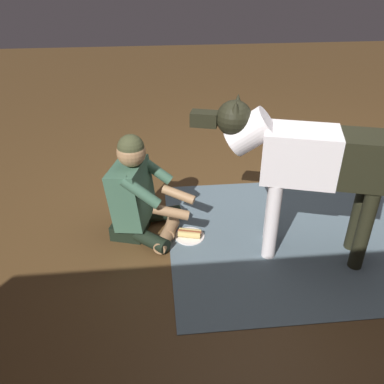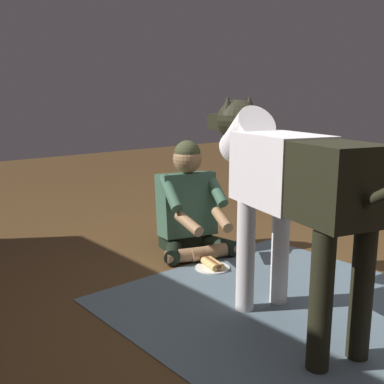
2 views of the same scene
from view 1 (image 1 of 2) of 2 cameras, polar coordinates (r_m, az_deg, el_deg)
The scene contains 5 objects.
ground_plane at distance 3.57m, azimuth 12.17°, elevation -2.65°, with size 14.07×14.07×0.00m, color #4F361C.
area_rug at distance 3.32m, azimuth 15.43°, elevation -5.88°, with size 2.11×1.71×0.01m, color slate.
person_sitting_on_floor at distance 3.09m, azimuth -7.52°, elevation -0.45°, with size 0.68×0.59×0.82m.
large_dog at distance 2.77m, azimuth 15.84°, elevation 4.25°, with size 1.42×0.57×1.14m.
hot_dog_on_plate at distance 3.18m, azimuth -0.33°, elevation -5.95°, with size 0.23×0.23×0.06m.
Camera 1 is at (1.04, 2.81, 1.93)m, focal length 38.03 mm.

